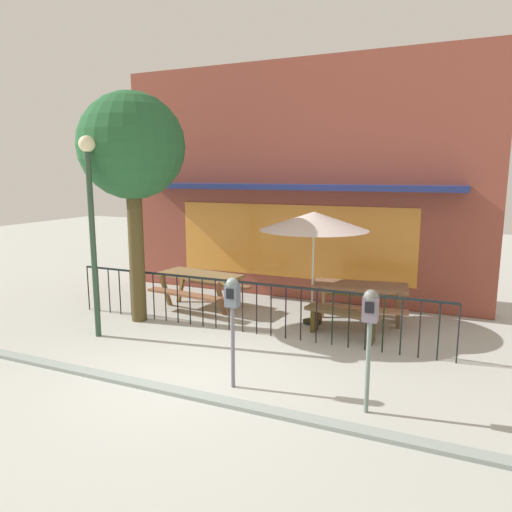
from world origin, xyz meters
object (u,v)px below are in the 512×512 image
at_px(picnic_table_right, 360,293).
at_px(patio_umbrella, 314,221).
at_px(street_tree, 132,149).
at_px(street_lamp, 91,206).
at_px(parking_meter_near, 232,303).
at_px(patio_bench, 342,318).
at_px(parking_meter_far, 370,319).
at_px(picnic_table_left, 200,281).

distance_m(picnic_table_right, patio_umbrella, 1.68).
relative_size(picnic_table_right, street_tree, 0.45).
relative_size(street_tree, street_lamp, 1.25).
distance_m(parking_meter_near, street_lamp, 3.47).
xyz_separation_m(patio_bench, parking_meter_far, (0.90, -2.58, 0.85)).
distance_m(picnic_table_left, parking_meter_far, 5.25).
bearing_deg(parking_meter_far, patio_umbrella, 117.58).
relative_size(picnic_table_left, patio_bench, 1.36).
height_order(picnic_table_left, street_lamp, street_lamp).
height_order(picnic_table_left, patio_bench, picnic_table_left).
bearing_deg(picnic_table_right, street_lamp, -147.70).
distance_m(street_tree, street_lamp, 1.47).
height_order(patio_bench, parking_meter_far, parking_meter_far).
bearing_deg(patio_bench, parking_meter_far, -70.73).
bearing_deg(parking_meter_near, street_lamp, 164.46).
relative_size(patio_bench, parking_meter_far, 0.92).
distance_m(picnic_table_right, parking_meter_near, 3.71).
xyz_separation_m(picnic_table_right, patio_bench, (-0.12, -0.91, -0.26)).
xyz_separation_m(patio_umbrella, patio_bench, (0.72, -0.53, -1.66)).
xyz_separation_m(patio_bench, parking_meter_near, (-0.91, -2.61, 0.84)).
height_order(picnic_table_right, patio_bench, picnic_table_right).
height_order(picnic_table_right, parking_meter_near, parking_meter_near).
distance_m(patio_umbrella, parking_meter_far, 3.60).
height_order(patio_umbrella, patio_bench, patio_umbrella).
distance_m(picnic_table_left, parking_meter_near, 3.98).
distance_m(picnic_table_left, picnic_table_right, 3.40).
bearing_deg(parking_meter_far, street_lamp, 170.29).
xyz_separation_m(patio_umbrella, street_tree, (-3.24, -1.20, 1.35)).
bearing_deg(picnic_table_left, picnic_table_right, 5.97).
height_order(patio_umbrella, parking_meter_near, patio_umbrella).
relative_size(picnic_table_left, parking_meter_near, 1.26).
relative_size(parking_meter_far, street_tree, 0.35).
bearing_deg(street_lamp, parking_meter_near, -15.54).
bearing_deg(picnic_table_left, parking_meter_far, -37.01).
relative_size(picnic_table_left, street_lamp, 0.55).
bearing_deg(parking_meter_near, street_tree, 147.57).
distance_m(picnic_table_left, street_lamp, 2.98).
relative_size(patio_umbrella, parking_meter_near, 1.42).
distance_m(picnic_table_right, street_lamp, 5.24).
distance_m(patio_umbrella, street_lamp, 4.05).
bearing_deg(parking_meter_far, patio_bench, 109.27).
bearing_deg(patio_umbrella, picnic_table_left, 179.42).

